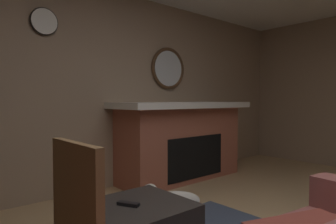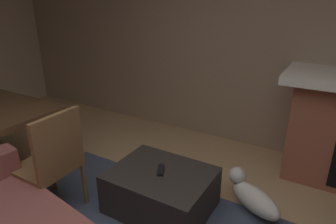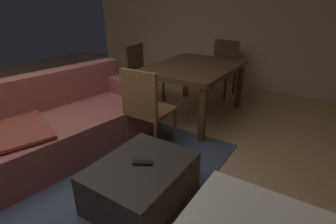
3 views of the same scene
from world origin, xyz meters
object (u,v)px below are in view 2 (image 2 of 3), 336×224
dining_chair_west (52,159)px  small_dog (252,196)px  tv_remote (161,170)px  ottoman_coffee_table (161,191)px

dining_chair_west → small_dog: dining_chair_west is taller
tv_remote → small_dog: bearing=177.6°
ottoman_coffee_table → dining_chair_west: dining_chair_west is taller
tv_remote → dining_chair_west: 0.88m
dining_chair_west → ottoman_coffee_table: bearing=-145.7°
tv_remote → small_dog: 0.81m
dining_chair_west → small_dog: size_ratio=1.72×
dining_chair_west → tv_remote: bearing=-144.7°
tv_remote → dining_chair_west: bearing=7.0°
ottoman_coffee_table → small_dog: ottoman_coffee_table is taller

